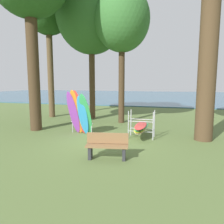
# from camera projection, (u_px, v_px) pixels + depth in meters

# --- Properties ---
(ground_plane) EXTENTS (80.00, 80.00, 0.00)m
(ground_plane) POSITION_uv_depth(u_px,v_px,m) (103.00, 142.00, 9.16)
(ground_plane) COLOR #566B38
(lake_water) EXTENTS (80.00, 36.00, 0.10)m
(lake_water) POSITION_uv_depth(u_px,v_px,m) (157.00, 96.00, 39.11)
(lake_water) COLOR #38607A
(lake_water) RESTS_ON ground
(tree_mid_behind) EXTENTS (3.31, 3.31, 9.58)m
(tree_mid_behind) POSITION_uv_depth(u_px,v_px,m) (48.00, 8.00, 14.86)
(tree_mid_behind) COLOR brown
(tree_mid_behind) RESTS_ON ground
(tree_far_left_back) EXTENTS (4.73, 4.73, 9.82)m
(tree_far_left_back) POSITION_uv_depth(u_px,v_px,m) (91.00, 13.00, 14.32)
(tree_far_left_back) COLOR #4C3823
(tree_far_left_back) RESTS_ON ground
(tree_far_right_back) EXTENTS (3.32, 3.32, 8.12)m
(tree_far_right_back) POSITION_uv_depth(u_px,v_px,m) (122.00, 20.00, 12.80)
(tree_far_right_back) COLOR #42301E
(tree_far_right_back) RESTS_ON ground
(leaning_board_pile) EXTENTS (1.33, 0.91, 2.19)m
(leaning_board_pile) POSITION_uv_depth(u_px,v_px,m) (79.00, 114.00, 10.36)
(leaning_board_pile) COLOR purple
(leaning_board_pile) RESTS_ON ground
(board_storage_rack) EXTENTS (1.15, 2.12, 1.25)m
(board_storage_rack) POSITION_uv_depth(u_px,v_px,m) (141.00, 127.00, 9.88)
(board_storage_rack) COLOR #9EA0A5
(board_storage_rack) RESTS_ON ground
(park_bench) EXTENTS (1.45, 0.65, 0.85)m
(park_bench) POSITION_uv_depth(u_px,v_px,m) (107.00, 145.00, 7.16)
(park_bench) COLOR #2D2D33
(park_bench) RESTS_ON ground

